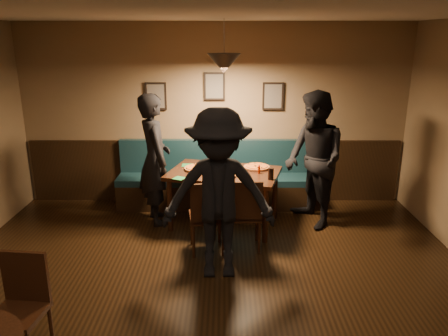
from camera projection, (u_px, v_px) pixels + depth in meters
The scene contains 23 objects.
ceiling at pixel (202, 4), 3.04m from camera, with size 7.00×7.00×0.00m, color silver.
wall_back at pixel (215, 115), 6.80m from camera, with size 6.00×6.00×0.00m, color #8C704F.
wainscot at pixel (215, 171), 7.03m from camera, with size 5.88×0.06×1.00m, color black.
booth_bench at pixel (215, 176), 6.77m from camera, with size 3.00×0.60×1.00m, color #0F232D, non-canonical shape.
picture_left at pixel (156, 96), 6.68m from camera, with size 0.32×0.04×0.42m, color black.
picture_center at pixel (214, 86), 6.64m from camera, with size 0.32×0.04×0.42m, color black.
picture_right at pixel (273, 96), 6.68m from camera, with size 0.32×0.04×0.42m, color black.
pendant_lamp at pixel (224, 63), 5.58m from camera, with size 0.44×0.44×0.25m, color black.
dining_table at pixel (224, 198), 6.12m from camera, with size 1.48×0.95×0.79m, color black.
chair_near_left at pixel (207, 215), 5.36m from camera, with size 0.42×0.42×0.95m, color #321E0D, non-canonical shape.
chair_near_right at pixel (244, 213), 5.43m from camera, with size 0.42×0.42×0.94m, color black, non-canonical shape.
diner_left at pixel (155, 159), 6.10m from camera, with size 0.68×0.44×1.85m, color black.
diner_right at pixel (314, 160), 5.98m from camera, with size 0.92×0.72×1.90m, color black.
diner_front at pixel (219, 195), 4.68m from camera, with size 1.22×0.70×1.89m, color black.
pizza_a at pixel (198, 168), 6.09m from camera, with size 0.39×0.39×0.04m, color orange.
pizza_b at pixel (225, 175), 5.80m from camera, with size 0.32×0.32×0.04m, color orange.
pizza_c at pixel (257, 167), 6.15m from camera, with size 0.36×0.36×0.04m, color orange.
soda_glass at pixel (271, 174), 5.66m from camera, with size 0.07×0.07×0.16m, color black.
tabasco_bottle at pixel (259, 169), 5.90m from camera, with size 0.03×0.03×0.13m, color #9B2105.
napkin_a at pixel (188, 165), 6.29m from camera, with size 0.16×0.16×0.01m, color #1C6932.
napkin_b at pixel (179, 178), 5.72m from camera, with size 0.14×0.14×0.01m, color #207B3A.
cutlery_set at pixel (220, 180), 5.66m from camera, with size 0.02×0.17×0.00m, color silver.
cafe_chair_far at pixel (17, 313), 3.51m from camera, with size 0.40×0.40×0.90m, color black, non-canonical shape.
Camera 1 is at (0.16, -3.24, 2.59)m, focal length 34.90 mm.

